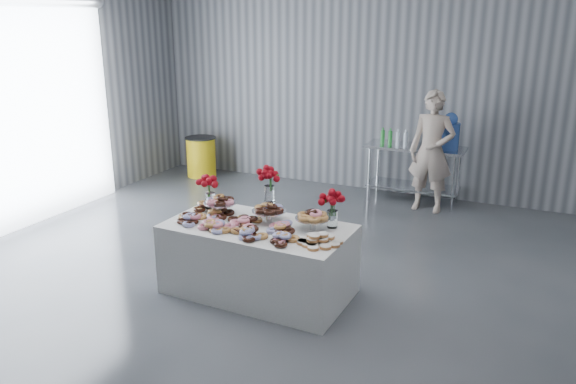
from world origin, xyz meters
name	(u,v)px	position (x,y,z in m)	size (l,w,h in m)	color
ground	(248,307)	(0.00, 0.00, 0.00)	(9.00, 9.00, 0.00)	#3D3F45
room_walls	(218,35)	(-0.27, 0.07, 2.64)	(8.04, 9.04, 4.02)	gray
display_table	(258,259)	(-0.05, 0.34, 0.38)	(1.90, 1.00, 0.75)	white
prep_table	(414,164)	(0.72, 4.10, 0.62)	(1.50, 0.60, 0.90)	silver
donut_mounds	(255,223)	(-0.05, 0.29, 0.80)	(1.80, 0.80, 0.09)	#BC7444
cake_stand_left	(220,201)	(-0.60, 0.50, 0.89)	(0.36, 0.36, 0.17)	silver
cake_stand_mid	(269,209)	(0.00, 0.49, 0.89)	(0.36, 0.36, 0.17)	silver
cake_stand_right	(313,217)	(0.50, 0.48, 0.89)	(0.36, 0.36, 0.17)	silver
danish_pile	(319,238)	(0.70, 0.17, 0.81)	(0.48, 0.48, 0.11)	white
bouquet_left	(209,183)	(-0.79, 0.61, 1.05)	(0.26, 0.26, 0.42)	white
bouquet_right	(333,200)	(0.66, 0.62, 1.05)	(0.26, 0.26, 0.42)	white
bouquet_center	(269,181)	(-0.09, 0.69, 1.13)	(0.26, 0.26, 0.57)	silver
water_jug	(450,133)	(1.22, 4.10, 1.15)	(0.28, 0.28, 0.55)	#3D6CD1
drink_bottles	(394,137)	(0.40, 4.00, 1.04)	(0.54, 0.08, 0.27)	#268C33
person	(432,152)	(1.02, 3.80, 0.91)	(0.66, 0.43, 1.81)	#CC8C93
trash_barrel	(201,157)	(-3.16, 3.98, 0.36)	(0.56, 0.56, 0.72)	yellow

